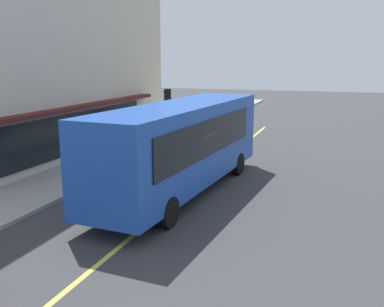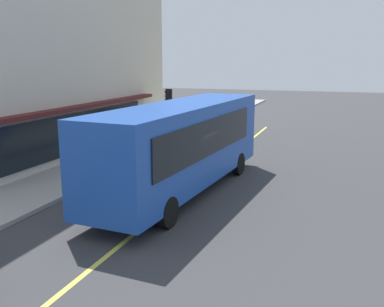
{
  "view_description": "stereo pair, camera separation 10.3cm",
  "coord_description": "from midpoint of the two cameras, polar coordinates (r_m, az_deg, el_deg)",
  "views": [
    {
      "loc": [
        -15.59,
        -5.65,
        5.13
      ],
      "look_at": [
        -0.1,
        -0.28,
        1.6
      ],
      "focal_mm": 40.82,
      "sensor_mm": 36.0,
      "label": 1
    },
    {
      "loc": [
        -15.55,
        -5.75,
        5.13
      ],
      "look_at": [
        -0.1,
        -0.28,
        1.6
      ],
      "focal_mm": 40.82,
      "sensor_mm": 36.0,
      "label": 2
    }
  ],
  "objects": [
    {
      "name": "ground",
      "position": [
        17.36,
        -0.59,
        -5.04
      ],
      "size": [
        120.0,
        120.0,
        0.0
      ],
      "primitive_type": "plane",
      "color": "#38383A"
    },
    {
      "name": "sidewalk",
      "position": [
        19.88,
        -15.89,
        -3.06
      ],
      "size": [
        80.0,
        3.18,
        0.15
      ],
      "primitive_type": "cube",
      "color": "#9E9B93",
      "rests_on": "ground"
    },
    {
      "name": "lane_centre_stripe",
      "position": [
        17.36,
        -0.59,
        -5.03
      ],
      "size": [
        36.0,
        0.16,
        0.01
      ],
      "primitive_type": "cube",
      "color": "#D8D14C",
      "rests_on": "ground"
    },
    {
      "name": "storefront_building",
      "position": [
        26.07,
        -23.27,
        13.77
      ],
      "size": [
        21.31,
        9.78,
        12.61
      ],
      "color": "beige",
      "rests_on": "ground"
    },
    {
      "name": "bus",
      "position": [
        16.85,
        -0.98,
        1.39
      ],
      "size": [
        11.29,
        3.37,
        3.5
      ],
      "color": "#1E4CAD",
      "rests_on": "ground"
    },
    {
      "name": "traffic_light",
      "position": [
        27.56,
        -2.89,
        6.73
      ],
      "size": [
        0.3,
        0.52,
        3.2
      ],
      "color": "#2D2D33",
      "rests_on": "sidewalk"
    },
    {
      "name": "car_yellow",
      "position": [
        30.65,
        2.98,
        3.91
      ],
      "size": [
        4.38,
        2.02,
        1.52
      ],
      "color": "yellow",
      "rests_on": "ground"
    }
  ]
}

